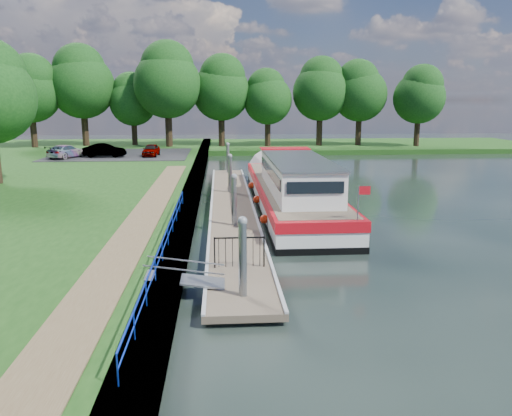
{
  "coord_description": "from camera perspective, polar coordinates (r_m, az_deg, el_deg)",
  "views": [
    {
      "loc": [
        -0.65,
        -15.18,
        6.39
      ],
      "look_at": [
        1.01,
        7.78,
        1.4
      ],
      "focal_mm": 35.0,
      "sensor_mm": 36.0,
      "label": 1
    }
  ],
  "objects": [
    {
      "name": "gate_panel",
      "position": [
        18.16,
        -1.92,
        -4.55
      ],
      "size": [
        1.85,
        0.05,
        1.15
      ],
      "color": "black",
      "rests_on": "ground"
    },
    {
      "name": "blue_fence",
      "position": [
        18.99,
        -10.35,
        -3.48
      ],
      "size": [
        0.04,
        18.04,
        0.72
      ],
      "color": "#0C2DBF",
      "rests_on": "riverbank"
    },
    {
      "name": "footpath",
      "position": [
        24.14,
        -12.96,
        -1.48
      ],
      "size": [
        1.6,
        40.0,
        0.05
      ],
      "primitive_type": "cube",
      "color": "brown",
      "rests_on": "riverbank"
    },
    {
      "name": "pontoon",
      "position": [
        28.86,
        -2.75,
        -0.2
      ],
      "size": [
        2.5,
        30.0,
        0.56
      ],
      "color": "brown",
      "rests_on": "ground"
    },
    {
      "name": "bank_edge",
      "position": [
        30.83,
        -7.59,
        0.9
      ],
      "size": [
        1.1,
        90.0,
        0.78
      ],
      "primitive_type": "cube",
      "color": "#473D2D",
      "rests_on": "ground"
    },
    {
      "name": "gangway",
      "position": [
        16.75,
        -8.07,
        -8.03
      ],
      "size": [
        2.58,
        1.0,
        0.92
      ],
      "color": "#A5A8AD",
      "rests_on": "ground"
    },
    {
      "name": "car_a",
      "position": [
        51.94,
        -11.9,
        6.51
      ],
      "size": [
        1.59,
        3.62,
        1.21
      ],
      "primitive_type": "imported",
      "rotation": [
        0.0,
        0.0,
        -0.04
      ],
      "color": "#999999",
      "rests_on": "carpark"
    },
    {
      "name": "horizon_trees",
      "position": [
        63.89,
        -5.13,
        13.58
      ],
      "size": [
        54.38,
        10.03,
        12.87
      ],
      "color": "#332316",
      "rests_on": "ground"
    },
    {
      "name": "car_c",
      "position": [
        52.63,
        -20.87,
        6.08
      ],
      "size": [
        3.27,
        4.76,
        1.28
      ],
      "primitive_type": "imported",
      "rotation": [
        0.0,
        0.0,
        2.77
      ],
      "color": "#999999",
      "rests_on": "carpark"
    },
    {
      "name": "barge",
      "position": [
        30.97,
        3.81,
        2.35
      ],
      "size": [
        4.36,
        21.15,
        4.78
      ],
      "color": "black",
      "rests_on": "ground"
    },
    {
      "name": "car_b",
      "position": [
        52.08,
        -16.92,
        6.32
      ],
      "size": [
        4.08,
        1.49,
        1.33
      ],
      "primitive_type": "imported",
      "rotation": [
        0.0,
        0.0,
        1.55
      ],
      "color": "#999999",
      "rests_on": "carpark"
    },
    {
      "name": "far_bank",
      "position": [
        68.63,
        6.56,
        7.06
      ],
      "size": [
        60.0,
        18.0,
        0.6
      ],
      "primitive_type": "cube",
      "color": "#183E11",
      "rests_on": "ground"
    },
    {
      "name": "carpark",
      "position": [
        54.46,
        -15.14,
        5.93
      ],
      "size": [
        14.0,
        12.0,
        0.06
      ],
      "primitive_type": "cube",
      "color": "black",
      "rests_on": "riverbank"
    },
    {
      "name": "ground",
      "position": [
        16.48,
        -1.58,
        -10.58
      ],
      "size": [
        160.0,
        160.0,
        0.0
      ],
      "primitive_type": "plane",
      "color": "black",
      "rests_on": "ground"
    },
    {
      "name": "mooring_piles",
      "position": [
        28.65,
        -2.77,
        1.94
      ],
      "size": [
        0.3,
        27.3,
        3.55
      ],
      "color": "gray",
      "rests_on": "ground"
    }
  ]
}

